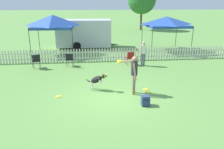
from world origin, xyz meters
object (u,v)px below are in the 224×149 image
object	(u,v)px
frisbee_near_handler	(146,89)
frisbee_midfield	(146,101)
frisbee_far_scatter	(148,92)
spectator_standing	(143,51)
handler_person	(133,70)
leaping_dog	(97,79)
folding_chair_blue_left	(130,57)
canopy_tent_main	(53,22)
folding_chair_green_right	(36,60)
tree_left_grove	(142,0)
canopy_tent_secondary	(166,22)
equipment_trailer	(84,33)
backpack_on_grass	(145,101)
frisbee_near_dog	(58,96)
folding_chair_center	(70,59)

from	to	relation	value
frisbee_near_handler	frisbee_midfield	size ratio (longest dim) A/B	1.00
frisbee_far_scatter	spectator_standing	distance (m)	4.47
handler_person	leaping_dog	size ratio (longest dim) A/B	1.62
folding_chair_blue_left	canopy_tent_main	distance (m)	6.79
folding_chair_green_right	tree_left_grove	distance (m)	22.06
spectator_standing	canopy_tent_secondary	bearing A→B (deg)	-150.23
folding_chair_blue_left	equipment_trailer	bearing A→B (deg)	-75.60
backpack_on_grass	canopy_tent_main	bearing A→B (deg)	115.95
canopy_tent_secondary	frisbee_far_scatter	bearing A→B (deg)	-113.47
leaping_dog	canopy_tent_main	distance (m)	8.68
frisbee_near_handler	frisbee_near_dog	world-z (taller)	same
handler_person	canopy_tent_main	distance (m)	9.70
leaping_dog	backpack_on_grass	size ratio (longest dim) A/B	2.56
frisbee_near_dog	equipment_trailer	xyz separation A→B (m)	(1.02, 10.75, 1.27)
frisbee_near_handler	canopy_tent_secondary	distance (m)	9.34
handler_person	folding_chair_blue_left	world-z (taller)	handler_person
handler_person	frisbee_far_scatter	size ratio (longest dim) A/B	7.25
leaping_dog	backpack_on_grass	distance (m)	2.55
canopy_tent_secondary	folding_chair_green_right	bearing A→B (deg)	-156.25
handler_person	frisbee_midfield	xyz separation A→B (m)	(0.36, -0.92, -1.05)
backpack_on_grass	equipment_trailer	xyz separation A→B (m)	(-2.46, 11.96, 1.08)
frisbee_near_handler	canopy_tent_secondary	xyz separation A→B (m)	(3.73, 8.23, 2.36)
frisbee_near_handler	folding_chair_green_right	xyz separation A→B (m)	(-5.75, 4.06, 0.52)
frisbee_near_dog	equipment_trailer	size ratio (longest dim) A/B	0.04
tree_left_grove	handler_person	bearing A→B (deg)	-104.21
equipment_trailer	folding_chair_center	bearing A→B (deg)	-95.04
handler_person	equipment_trailer	distance (m)	10.95
frisbee_near_dog	folding_chair_green_right	world-z (taller)	folding_chair_green_right
frisbee_far_scatter	frisbee_near_handler	bearing A→B (deg)	90.39
frisbee_near_dog	handler_person	bearing A→B (deg)	0.40
leaping_dog	frisbee_far_scatter	world-z (taller)	leaping_dog
backpack_on_grass	folding_chair_green_right	world-z (taller)	folding_chair_green_right
handler_person	backpack_on_grass	size ratio (longest dim) A/B	4.14
frisbee_far_scatter	canopy_tent_main	distance (m)	10.22
handler_person	frisbee_far_scatter	distance (m)	1.26
folding_chair_blue_left	frisbee_near_handler	bearing A→B (deg)	77.98
folding_chair_blue_left	spectator_standing	size ratio (longest dim) A/B	0.56
canopy_tent_main	tree_left_grove	bearing A→B (deg)	54.91
frisbee_near_dog	canopy_tent_secondary	xyz separation A→B (m)	(7.66, 8.62, 2.36)
folding_chair_center	tree_left_grove	size ratio (longest dim) A/B	0.14
leaping_dog	frisbee_near_dog	distance (m)	1.86
tree_left_grove	folding_chair_center	bearing A→B (deg)	-115.70
frisbee_far_scatter	folding_chair_green_right	xyz separation A→B (m)	(-5.75, 4.41, 0.52)
frisbee_midfield	backpack_on_grass	xyz separation A→B (m)	(-0.11, -0.32, 0.19)
frisbee_midfield	equipment_trailer	xyz separation A→B (m)	(-2.57, 11.64, 1.27)
leaping_dog	frisbee_near_handler	size ratio (longest dim) A/B	4.48
frisbee_near_handler	frisbee_far_scatter	xyz separation A→B (m)	(0.00, -0.35, 0.00)
backpack_on_grass	canopy_tent_main	size ratio (longest dim) A/B	0.14
folding_chair_center	spectator_standing	xyz separation A→B (m)	(4.58, -0.32, 0.42)
backpack_on_grass	leaping_dog	bearing A→B (deg)	134.93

